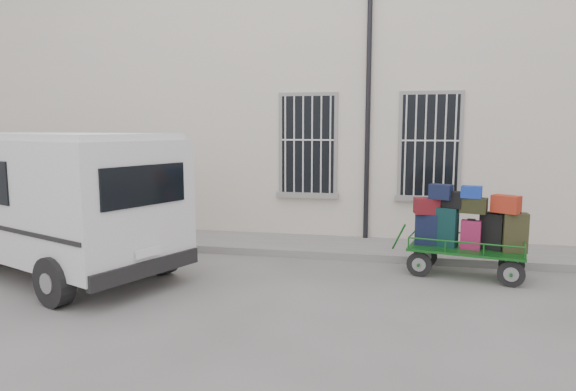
{
  "coord_description": "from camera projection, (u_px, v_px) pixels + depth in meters",
  "views": [
    {
      "loc": [
        1.59,
        -8.65,
        2.66
      ],
      "look_at": [
        -0.45,
        1.0,
        1.33
      ],
      "focal_mm": 32.0,
      "sensor_mm": 36.0,
      "label": 1
    }
  ],
  "objects": [
    {
      "name": "ground",
      "position": [
        301.0,
        278.0,
        9.07
      ],
      "size": [
        80.0,
        80.0,
        0.0
      ],
      "primitive_type": "plane",
      "color": "#60605B",
      "rests_on": "ground"
    },
    {
      "name": "building",
      "position": [
        338.0,
        114.0,
        14.0
      ],
      "size": [
        24.0,
        5.15,
        6.0
      ],
      "color": "beige",
      "rests_on": "ground"
    },
    {
      "name": "luggage_cart",
      "position": [
        466.0,
        229.0,
        9.1
      ],
      "size": [
        2.35,
        1.27,
        1.64
      ],
      "rotation": [
        0.0,
        0.0,
        -0.21
      ],
      "color": "black",
      "rests_on": "ground"
    },
    {
      "name": "sidewalk",
      "position": [
        319.0,
        246.0,
        11.19
      ],
      "size": [
        24.0,
        1.7,
        0.15
      ],
      "primitive_type": "cube",
      "color": "slate",
      "rests_on": "ground"
    },
    {
      "name": "van",
      "position": [
        53.0,
        194.0,
        9.21
      ],
      "size": [
        5.45,
        3.88,
        2.55
      ],
      "rotation": [
        0.0,
        0.0,
        -0.4
      ],
      "color": "white",
      "rests_on": "ground"
    }
  ]
}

